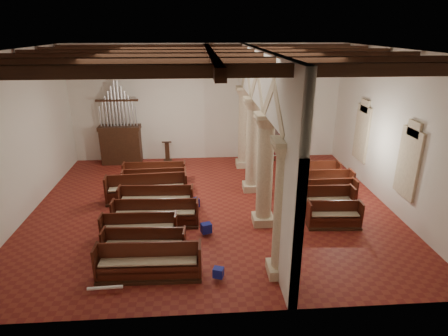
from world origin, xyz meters
TOP-DOWN VIEW (x-y plane):
  - floor at (0.00, 0.00)m, footprint 14.00×14.00m
  - ceiling at (0.00, 0.00)m, footprint 14.00×14.00m
  - wall_back at (0.00, 6.00)m, footprint 14.00×0.02m
  - wall_front at (0.00, -6.00)m, footprint 14.00×0.02m
  - wall_left at (-7.00, 0.00)m, footprint 0.02×12.00m
  - wall_right at (7.00, 0.00)m, footprint 0.02×12.00m
  - ceiling_beams at (0.00, 0.00)m, footprint 13.80×11.80m
  - arcade at (1.80, 0.00)m, footprint 0.90×11.90m
  - window_right_a at (6.98, -1.50)m, footprint 0.03×1.00m
  - window_right_b at (6.98, 2.50)m, footprint 0.03×1.00m
  - window_back at (5.00, 5.98)m, footprint 1.00×0.03m
  - pipe_organ at (-4.50, 5.50)m, footprint 2.10×0.85m
  - lectern at (-2.14, 5.49)m, footprint 0.49×0.49m
  - dossal_curtain at (3.50, 5.92)m, footprint 1.80×0.07m
  - processional_banner at (3.50, 5.33)m, footprint 0.50×0.64m
  - hymnal_box_a at (-0.01, -4.66)m, footprint 0.34×0.31m
  - hymnal_box_b at (-0.29, -2.19)m, footprint 0.41×0.37m
  - hymnal_box_c at (-0.70, -0.17)m, footprint 0.42×0.39m
  - tube_heater_a at (-3.09, -5.00)m, footprint 0.94×0.13m
  - tube_heater_b at (-1.85, -3.50)m, footprint 1.04×0.31m
  - nave_pew_0 at (-1.97, -4.41)m, footprint 2.99×0.78m
  - nave_pew_1 at (-2.23, -3.37)m, footprint 2.59×0.79m
  - nave_pew_2 at (-2.52, -2.34)m, footprint 2.52×0.65m
  - nave_pew_3 at (-2.08, -1.40)m, footprint 3.09×0.78m
  - nave_pew_4 at (-2.17, -0.20)m, footprint 2.90×0.78m
  - nave_pew_5 at (-2.63, 0.69)m, footprint 3.32×0.98m
  - nave_pew_6 at (-2.42, 1.65)m, footprint 2.76×0.77m
  - nave_pew_7 at (-2.52, 2.62)m, footprint 2.83×0.65m
  - aisle_pew_0 at (4.28, -1.94)m, footprint 1.93×0.76m
  - aisle_pew_1 at (4.38, -0.84)m, footprint 1.99×0.77m
  - aisle_pew_2 at (4.69, -0.19)m, footprint 2.13×0.76m
  - aisle_pew_3 at (4.80, 0.63)m, footprint 2.26×0.76m
  - aisle_pew_4 at (4.80, 1.74)m, footprint 1.89×0.76m

SIDE VIEW (x-z plane):
  - floor at x=0.00m, z-range 0.00..0.00m
  - tube_heater_a at x=-3.09m, z-range 0.11..0.21m
  - tube_heater_b at x=-1.85m, z-range 0.11..0.21m
  - hymnal_box_a at x=-0.01m, z-range 0.10..0.39m
  - hymnal_box_b at x=-0.29m, z-range 0.10..0.44m
  - hymnal_box_c at x=-0.70m, z-range 0.10..0.45m
  - nave_pew_1 at x=-2.23m, z-range -0.16..0.79m
  - nave_pew_2 at x=-2.52m, z-range -0.16..0.79m
  - nave_pew_7 at x=-2.52m, z-range -0.17..0.80m
  - nave_pew_3 at x=-2.08m, z-range -0.17..0.82m
  - aisle_pew_0 at x=4.28m, z-range -0.16..0.81m
  - nave_pew_4 at x=-2.17m, z-range -0.17..0.83m
  - nave_pew_6 at x=-2.42m, z-range -0.17..0.83m
  - nave_pew_0 at x=-1.97m, z-range -0.18..0.87m
  - aisle_pew_2 at x=4.69m, z-range -0.17..0.88m
  - aisle_pew_1 at x=4.38m, z-range -0.17..0.89m
  - nave_pew_5 at x=-2.63m, z-range -0.19..0.95m
  - aisle_pew_3 at x=4.80m, z-range -0.19..0.95m
  - aisle_pew_4 at x=4.80m, z-range -0.18..0.95m
  - lectern at x=-2.14m, z-range -0.10..1.09m
  - processional_banner at x=3.50m, z-range -0.33..1.87m
  - dossal_curtain at x=3.50m, z-range 0.08..2.25m
  - pipe_organ at x=-4.50m, z-range -0.83..3.57m
  - window_right_a at x=6.98m, z-range 1.10..3.30m
  - window_right_b at x=6.98m, z-range 1.10..3.30m
  - window_back at x=5.00m, z-range 1.10..3.30m
  - wall_back at x=0.00m, z-range 0.00..6.00m
  - wall_front at x=0.00m, z-range 0.00..6.00m
  - wall_left at x=-7.00m, z-range 0.00..6.00m
  - wall_right at x=7.00m, z-range 0.00..6.00m
  - arcade at x=1.80m, z-range 0.56..6.56m
  - ceiling_beams at x=0.00m, z-range 5.67..5.97m
  - ceiling at x=0.00m, z-range 6.00..6.00m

